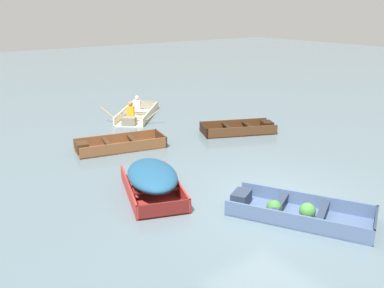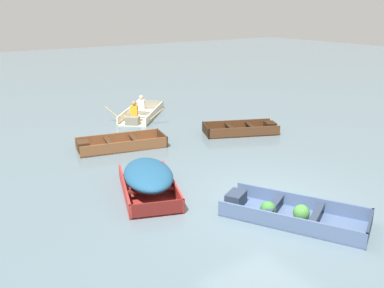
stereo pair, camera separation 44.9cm
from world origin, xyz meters
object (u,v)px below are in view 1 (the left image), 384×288
Objects in this scene: skiff_dark_varnish_near_moored at (241,129)px; skiff_wooden_brown_far_moored at (116,145)px; rowboat_cream_with_crew at (136,114)px; dinghy_slate_blue_foreground at (293,211)px; skiff_red_mid_moored at (152,178)px.

skiff_wooden_brown_far_moored is at bearing 167.20° from skiff_dark_varnish_near_moored.
skiff_dark_varnish_near_moored is 4.65m from rowboat_cream_with_crew.
rowboat_cream_with_crew is at bearing 80.54° from dinghy_slate_blue_foreground.
skiff_wooden_brown_far_moored is 4.04m from rowboat_cream_with_crew.
skiff_dark_varnish_near_moored is 6.09m from skiff_red_mid_moored.
dinghy_slate_blue_foreground is 6.65m from skiff_dark_varnish_near_moored.
skiff_red_mid_moored is 7.64m from rowboat_cream_with_crew.
rowboat_cream_with_crew is (-2.04, 4.18, 0.05)m from skiff_dark_varnish_near_moored.
rowboat_cream_with_crew reaches higher than skiff_dark_varnish_near_moored.
dinghy_slate_blue_foreground is 1.09× the size of skiff_wooden_brown_far_moored.
skiff_red_mid_moored is (-1.83, 2.93, 0.29)m from dinghy_slate_blue_foreground.
rowboat_cream_with_crew is (3.45, 6.81, -0.25)m from skiff_red_mid_moored.
dinghy_slate_blue_foreground is at bearing -123.35° from skiff_dark_varnish_near_moored.
dinghy_slate_blue_foreground is at bearing -99.46° from rowboat_cream_with_crew.
rowboat_cream_with_crew is at bearing 63.10° from skiff_red_mid_moored.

